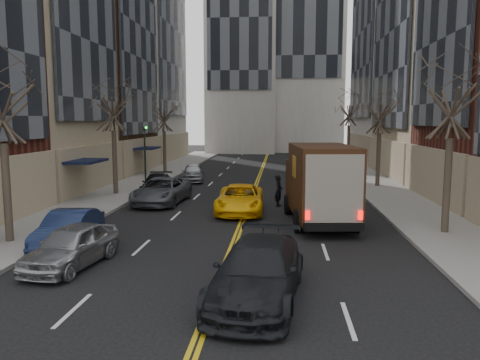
# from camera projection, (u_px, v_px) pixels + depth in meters

# --- Properties ---
(ground) EXTENTS (160.00, 160.00, 0.00)m
(ground) POSITION_uv_depth(u_px,v_px,m) (192.00, 354.00, 9.79)
(ground) COLOR black
(ground) RESTS_ON ground
(sidewalk_left) EXTENTS (4.00, 66.00, 0.15)m
(sidewalk_left) POSITION_uv_depth(u_px,v_px,m) (144.00, 180.00, 37.22)
(sidewalk_left) COLOR slate
(sidewalk_left) RESTS_ON ground
(sidewalk_right) EXTENTS (4.00, 66.00, 0.15)m
(sidewalk_right) POSITION_uv_depth(u_px,v_px,m) (374.00, 183.00, 35.69)
(sidewalk_right) COLOR slate
(sidewalk_right) RESTS_ON ground
(tree_lf_near) EXTENTS (3.20, 3.20, 8.41)m
(tree_lf_near) POSITION_uv_depth(u_px,v_px,m) (0.00, 83.00, 17.64)
(tree_lf_near) COLOR #382D23
(tree_lf_near) RESTS_ON sidewalk_left
(tree_lf_mid) EXTENTS (3.20, 3.20, 8.91)m
(tree_lf_mid) POSITION_uv_depth(u_px,v_px,m) (112.00, 92.00, 29.45)
(tree_lf_mid) COLOR #382D23
(tree_lf_mid) RESTS_ON sidewalk_left
(tree_lf_far) EXTENTS (3.20, 3.20, 8.12)m
(tree_lf_far) POSITION_uv_depth(u_px,v_px,m) (164.00, 107.00, 42.37)
(tree_lf_far) COLOR #382D23
(tree_lf_far) RESTS_ON sidewalk_left
(tree_rt_near) EXTENTS (3.20, 3.20, 8.71)m
(tree_rt_near) POSITION_uv_depth(u_px,v_px,m) (453.00, 81.00, 19.08)
(tree_rt_near) COLOR #382D23
(tree_rt_near) RESTS_ON sidewalk_right
(tree_rt_mid) EXTENTS (3.20, 3.20, 8.32)m
(tree_rt_mid) POSITION_uv_depth(u_px,v_px,m) (380.00, 101.00, 32.95)
(tree_rt_mid) COLOR #382D23
(tree_rt_mid) RESTS_ON sidewalk_right
(tree_rt_far) EXTENTS (3.20, 3.20, 9.11)m
(tree_rt_far) POSITION_uv_depth(u_px,v_px,m) (350.00, 101.00, 47.70)
(tree_rt_far) COLOR #382D23
(tree_rt_far) RESTS_ON sidewalk_right
(traffic_signal) EXTENTS (0.29, 0.26, 4.70)m
(traffic_signal) POSITION_uv_depth(u_px,v_px,m) (145.00, 150.00, 31.79)
(traffic_signal) COLOR black
(traffic_signal) RESTS_ON sidewalk_left
(ups_truck) EXTENTS (3.27, 7.01, 3.73)m
(ups_truck) POSITION_uv_depth(u_px,v_px,m) (320.00, 184.00, 21.94)
(ups_truck) COLOR black
(ups_truck) RESTS_ON ground
(observer_sedan) EXTENTS (2.85, 5.68, 1.58)m
(observer_sedan) POSITION_uv_depth(u_px,v_px,m) (258.00, 272.00, 12.68)
(observer_sedan) COLOR black
(observer_sedan) RESTS_ON ground
(taxi) EXTENTS (2.55, 5.28, 1.45)m
(taxi) POSITION_uv_depth(u_px,v_px,m) (240.00, 199.00, 24.66)
(taxi) COLOR #FFBD0A
(taxi) RESTS_ON ground
(pedestrian) EXTENTS (0.53, 0.71, 1.78)m
(pedestrian) POSITION_uv_depth(u_px,v_px,m) (279.00, 191.00, 26.42)
(pedestrian) COLOR black
(pedestrian) RESTS_ON ground
(parked_lf_a) EXTENTS (2.24, 4.38, 1.43)m
(parked_lf_a) POSITION_uv_depth(u_px,v_px,m) (72.00, 246.00, 15.55)
(parked_lf_a) COLOR #93969A
(parked_lf_a) RESTS_ON ground
(parked_lf_b) EXTENTS (1.71, 4.31, 1.39)m
(parked_lf_b) POSITION_uv_depth(u_px,v_px,m) (69.00, 229.00, 17.97)
(parked_lf_b) COLOR #131E3D
(parked_lf_b) RESTS_ON ground
(parked_lf_c) EXTENTS (2.82, 5.55, 1.51)m
(parked_lf_c) POSITION_uv_depth(u_px,v_px,m) (162.00, 191.00, 27.30)
(parked_lf_c) COLOR #4D4E54
(parked_lf_c) RESTS_ON ground
(parked_lf_d) EXTENTS (2.34, 4.66, 1.30)m
(parked_lf_d) POSITION_uv_depth(u_px,v_px,m) (157.00, 184.00, 30.88)
(parked_lf_d) COLOR black
(parked_lf_d) RESTS_ON ground
(parked_lf_e) EXTENTS (2.19, 4.28, 1.40)m
(parked_lf_e) POSITION_uv_depth(u_px,v_px,m) (193.00, 173.00, 37.04)
(parked_lf_e) COLOR #95989C
(parked_lf_e) RESTS_ON ground
(parked_rt_a) EXTENTS (1.94, 4.43, 1.42)m
(parked_rt_a) POSITION_uv_depth(u_px,v_px,m) (331.00, 177.00, 34.52)
(parked_rt_a) COLOR #46494D
(parked_rt_a) RESTS_ON ground
(parked_rt_b) EXTENTS (3.14, 6.05, 1.63)m
(parked_rt_b) POSITION_uv_depth(u_px,v_px,m) (323.00, 172.00, 36.23)
(parked_rt_b) COLOR #A1A4A9
(parked_rt_b) RESTS_ON ground
(parked_rt_c) EXTENTS (2.20, 4.96, 1.41)m
(parked_rt_c) POSITION_uv_depth(u_px,v_px,m) (314.00, 163.00, 45.80)
(parked_rt_c) COLOR black
(parked_rt_c) RESTS_ON ground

